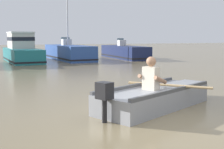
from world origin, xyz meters
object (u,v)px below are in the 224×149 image
object	(u,v)px
moored_boat_teal	(22,51)
moored_boat_navy	(124,52)
moored_boat_blue	(69,53)
rowboat_with_person	(156,96)

from	to	relation	value
moored_boat_teal	moored_boat_navy	world-z (taller)	moored_boat_teal
moored_boat_navy	moored_boat_teal	bearing A→B (deg)	-176.66
moored_boat_blue	moored_boat_navy	distance (m)	4.29
moored_boat_teal	rowboat_with_person	bearing A→B (deg)	-83.08
moored_boat_blue	moored_boat_navy	size ratio (longest dim) A/B	1.03
moored_boat_teal	moored_boat_blue	xyz separation A→B (m)	(3.28, 0.54, -0.23)
rowboat_with_person	moored_boat_teal	distance (m)	14.74
rowboat_with_person	moored_boat_blue	xyz separation A→B (m)	(1.50, 15.16, 0.25)
moored_boat_blue	moored_boat_navy	xyz separation A→B (m)	(4.29, -0.09, -0.05)
moored_boat_blue	rowboat_with_person	bearing A→B (deg)	-95.67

